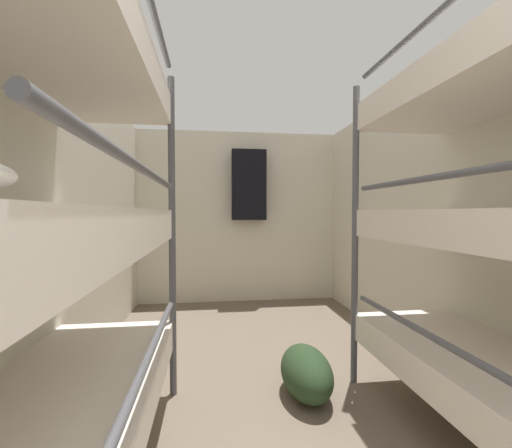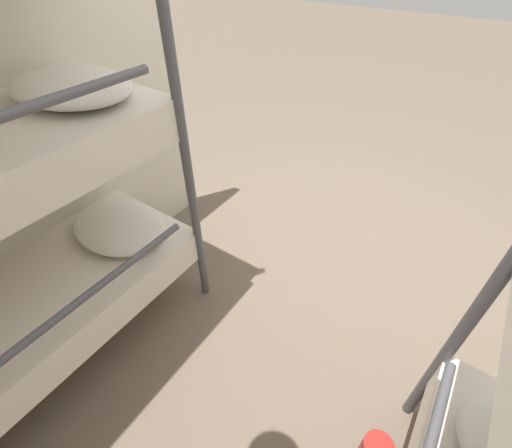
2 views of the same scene
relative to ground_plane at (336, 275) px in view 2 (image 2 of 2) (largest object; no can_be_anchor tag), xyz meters
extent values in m
plane|color=#6B5B4C|center=(0.00, 0.00, 0.00)|extent=(20.00, 20.00, 0.00)
cylinder|color=#4C4C51|center=(0.61, 0.57, 1.01)|extent=(0.04, 0.04, 2.03)
ellipsoid|color=silver|center=(0.95, 0.79, 0.52)|extent=(0.55, 0.40, 0.09)
cylinder|color=#4C4C51|center=(0.61, 1.51, 0.62)|extent=(0.03, 1.64, 0.03)
ellipsoid|color=silver|center=(0.95, 0.79, 1.24)|extent=(0.55, 0.40, 0.09)
camera|label=1|loc=(-0.37, 0.22, 1.18)|focal=24.00mm
camera|label=2|loc=(-0.39, 1.50, 1.69)|focal=24.00mm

